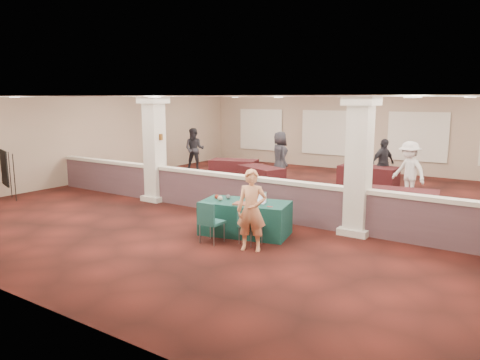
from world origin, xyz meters
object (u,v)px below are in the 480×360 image
Objects in this scene: conf_chair_main at (248,222)px; easel_board at (5,169)px; near_table at (245,218)px; conf_chair_side at (209,219)px; woman at (252,210)px; far_table_back_center at (368,177)px; far_table_back_left at (234,169)px; attendee_c at (383,164)px; far_table_front_right at (397,205)px; attendee_d at (280,156)px; attendee_a at (194,149)px; far_table_front_center at (261,177)px; far_table_front_left at (210,184)px; attendee_b at (409,171)px.

conf_chair_main is 8.77m from easel_board.
conf_chair_side is (-0.26, -1.03, 0.16)m from near_table.
conf_chair_side is at bearing -142.87° from conf_chair_main.
far_table_back_center is at bearing 71.74° from woman.
attendee_c reaches higher than far_table_back_left.
conf_chair_main reaches higher than far_table_front_right.
conf_chair_main is 8.18m from attendee_d.
far_table_front_right is 1.02× the size of far_table_back_center.
attendee_a reaches higher than conf_chair_main.
attendee_c reaches higher than far_table_back_center.
far_table_back_center is at bearing 9.80° from far_table_back_left.
easel_board is (-8.25, -1.12, 0.61)m from near_table.
attendee_a is 8.23m from attendee_c.
woman is 4.60m from far_table_front_right.
attendee_d is at bearing 99.58° from near_table.
far_table_front_right is (2.84, 4.33, -0.14)m from conf_chair_side.
far_table_back_center is 3.46m from attendee_d.
conf_chair_main is 4.45m from far_table_front_right.
far_table_front_right is 4.57m from attendee_c.
woman is at bearing -52.63° from far_table_back_left.
far_table_front_center is 4.33m from attendee_c.
far_table_front_right is at bearing 46.32° from woman.
far_table_front_center is (-2.59, 6.36, -0.19)m from conf_chair_side.
conf_chair_main is (0.50, -0.63, 0.11)m from near_table.
far_table_front_left is at bearing -70.34° from far_table_back_left.
woman is 8.40m from attendee_c.
attendee_a reaches higher than far_table_back_left.
near_table is at bearing 137.73° from conf_chair_main.
attendee_a is at bearing -179.34° from far_table_back_center.
attendee_a is (-9.93, 3.70, 0.52)m from far_table_front_right.
conf_chair_main reaches higher than far_table_back_center.
easel_board is 0.78× the size of far_table_front_right.
woman is 8.94m from far_table_back_left.
conf_chair_side is at bearing -58.63° from far_table_back_left.
attendee_b is (1.39, 6.90, 0.06)m from woman.
far_table_back_center is (3.34, 1.76, 0.04)m from far_table_front_center.
far_table_front_center is 1.57m from attendee_d.
conf_chair_side reaches higher than far_table_front_right.
attendee_a reaches higher than far_table_front_left.
conf_chair_main is 0.50× the size of woman.
woman is 0.98× the size of attendee_c.
conf_chair_main is 10.96m from attendee_a.
far_table_front_left is at bearing 117.98° from attendee_d.
woman is 7.04m from attendee_b.
near_table is at bearing -160.60° from attendee_c.
conf_chair_side is 0.53× the size of attendee_c.
attendee_c is at bearing 30.35° from far_table_front_center.
attendee_b reaches higher than far_table_front_right.
attendee_d reaches higher than far_table_front_right.
conf_chair_main is at bearing -117.94° from far_table_front_right.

